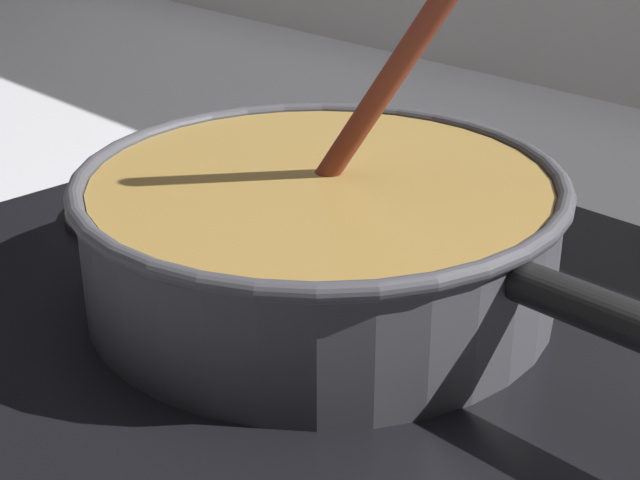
{
  "coord_description": "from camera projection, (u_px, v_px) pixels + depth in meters",
  "views": [
    {
      "loc": [
        0.45,
        -0.13,
        0.29
      ],
      "look_at": [
        0.07,
        0.24,
        0.05
      ],
      "focal_mm": 54.66,
      "sensor_mm": 36.0,
      "label": 1
    }
  ],
  "objects": [
    {
      "name": "hob_plate",
      "position": [
        320.0,
        305.0,
        0.61
      ],
      "size": [
        0.56,
        0.48,
        0.01
      ],
      "primitive_type": "cube",
      "color": "black",
      "rests_on": "ground"
    },
    {
      "name": "burner_ring",
      "position": [
        320.0,
        290.0,
        0.6
      ],
      "size": [
        0.19,
        0.19,
        0.01
      ],
      "primitive_type": "torus",
      "color": "#592D0C",
      "rests_on": "hob_plate"
    },
    {
      "name": "spare_burner",
      "position": [
        151.0,
        212.0,
        0.72
      ],
      "size": [
        0.12,
        0.12,
        0.01
      ],
      "primitive_type": "cylinder",
      "color": "#262628",
      "rests_on": "hob_plate"
    },
    {
      "name": "cooking_pan",
      "position": [
        322.0,
        233.0,
        0.58
      ],
      "size": [
        0.43,
        0.29,
        0.27
      ],
      "color": "#38383D",
      "rests_on": "hob_plate"
    }
  ]
}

